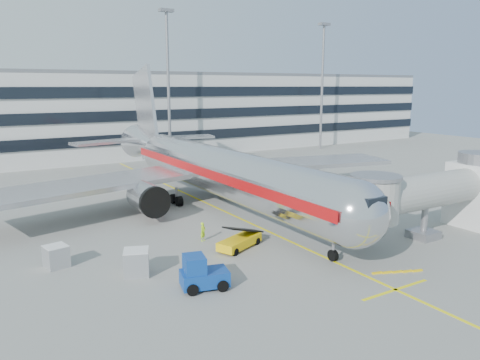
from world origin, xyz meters
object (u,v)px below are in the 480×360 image
belt_loader (239,241)px  cargo_container_front (195,275)px  baggage_tug (201,274)px  cargo_container_left (137,262)px  cargo_container_right (56,256)px  ramp_worker (203,232)px  main_jet (211,168)px

belt_loader → cargo_container_front: 7.91m
baggage_tug → cargo_container_left: bearing=122.6°
cargo_container_right → cargo_container_front: size_ratio=0.99×
cargo_container_left → baggage_tug: bearing=-57.4°
baggage_tug → ramp_worker: (4.46, 8.58, -0.19)m
main_jet → cargo_container_right: size_ratio=28.44×
main_jet → cargo_container_front: size_ratio=28.21×
main_jet → cargo_container_left: bearing=-133.2°
cargo_container_front → belt_loader: bearing=36.5°
cargo_container_right → cargo_container_front: 10.98m
ramp_worker → cargo_container_right: bearing=149.9°
main_jet → baggage_tug: main_jet is taller
main_jet → ramp_worker: (-6.30, -10.37, -3.41)m
belt_loader → cargo_container_right: size_ratio=2.57×
main_jet → cargo_container_right: (-18.17, -10.02, -3.42)m
cargo_container_right → main_jet: bearing=28.9°
cargo_container_left → cargo_container_front: bearing=-54.8°
belt_loader → cargo_container_left: (-9.03, -0.91, 0.30)m
cargo_container_front → ramp_worker: 9.17m
cargo_container_right → ramp_worker: bearing=-1.7°
ramp_worker → baggage_tug: bearing=-145.8°
main_jet → cargo_container_left: (-13.61, -14.49, -3.32)m
baggage_tug → cargo_container_right: size_ratio=1.91×
baggage_tug → ramp_worker: baggage_tug is taller
cargo_container_right → cargo_container_front: cargo_container_right is taller
cargo_container_left → ramp_worker: size_ratio=1.35×
baggage_tug → cargo_container_right: baggage_tug is taller
cargo_container_front → ramp_worker: (4.64, 7.91, 0.08)m
belt_loader → cargo_container_front: belt_loader is taller
cargo_container_front → baggage_tug: bearing=-75.0°
cargo_container_left → cargo_container_right: (-4.56, 4.47, -0.10)m
cargo_container_front → ramp_worker: size_ratio=1.10×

